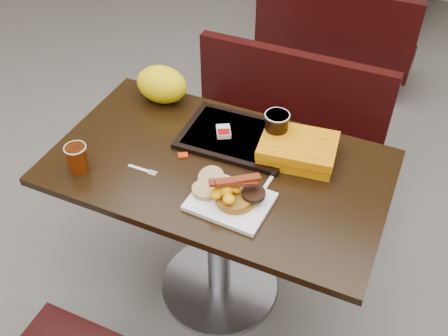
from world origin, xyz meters
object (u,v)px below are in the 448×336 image
at_px(fork, 139,168).
at_px(table_near, 219,233).
at_px(clamshell, 298,149).
at_px(bench_near_n, 277,136).
at_px(coffee_cup_far, 276,127).
at_px(tray, 237,137).
at_px(platter, 230,201).
at_px(paper_bag, 162,84).
at_px(hashbrown_sleeve_left, 223,132).
at_px(coffee_cup_near, 78,158).
at_px(pancake_stack, 236,198).
at_px(bench_far_s, 339,31).
at_px(knife, 262,191).

bearing_deg(fork, table_near, 28.72).
bearing_deg(clamshell, bench_near_n, 106.86).
bearing_deg(coffee_cup_far, tray, -167.94).
height_order(platter, fork, platter).
bearing_deg(paper_bag, bench_near_n, 48.90).
xyz_separation_m(tray, hashbrown_sleeve_left, (-0.05, -0.01, 0.02)).
bearing_deg(coffee_cup_near, hashbrown_sleeve_left, 43.08).
bearing_deg(tray, coffee_cup_far, 10.48).
bearing_deg(pancake_stack, table_near, 130.84).
bearing_deg(platter, coffee_cup_near, -170.39).
height_order(bench_far_s, paper_bag, paper_bag).
bearing_deg(tray, bench_near_n, 89.04).
distance_m(bench_far_s, clamshell, 1.82).
xyz_separation_m(table_near, hashbrown_sleeve_left, (-0.04, 0.15, 0.40)).
bearing_deg(bench_near_n, tray, -89.38).
xyz_separation_m(knife, tray, (-0.19, 0.22, 0.01)).
relative_size(bench_far_s, pancake_stack, 7.81).
relative_size(knife, clamshell, 0.59).
xyz_separation_m(coffee_cup_far, clamshell, (0.10, -0.04, -0.04)).
height_order(bench_near_n, platter, platter).
bearing_deg(fork, tray, 49.37).
bearing_deg(hashbrown_sleeve_left, pancake_stack, -88.30).
distance_m(knife, hashbrown_sleeve_left, 0.32).
relative_size(knife, coffee_cup_far, 1.35).
bearing_deg(coffee_cup_near, table_near, 26.75).
relative_size(pancake_stack, knife, 0.81).
bearing_deg(coffee_cup_near, bench_near_n, 64.61).
relative_size(platter, knife, 1.65).
bearing_deg(bench_far_s, platter, -86.80).
height_order(pancake_stack, coffee_cup_far, coffee_cup_far).
bearing_deg(bench_far_s, hashbrown_sleeve_left, -91.46).
xyz_separation_m(coffee_cup_near, clamshell, (0.68, 0.37, -0.01)).
xyz_separation_m(bench_far_s, knife, (0.19, -1.96, 0.39)).
bearing_deg(clamshell, fork, -156.89).
relative_size(bench_far_s, coffee_cup_near, 9.99).
bearing_deg(bench_near_n, coffee_cup_near, -115.39).
height_order(tray, hashbrown_sleeve_left, hashbrown_sleeve_left).
relative_size(coffee_cup_near, clamshell, 0.37).
distance_m(knife, tray, 0.29).
xyz_separation_m(coffee_cup_near, tray, (0.44, 0.38, -0.04)).
bearing_deg(coffee_cup_far, bench_far_s, 94.88).
xyz_separation_m(fork, knife, (0.44, 0.07, 0.00)).
relative_size(pancake_stack, tray, 0.31).
bearing_deg(platter, clamshell, 70.48).
bearing_deg(fork, bench_near_n, 73.53).
xyz_separation_m(table_near, platter, (0.12, -0.16, 0.38)).
distance_m(bench_near_n, fork, 0.96).
xyz_separation_m(bench_far_s, tray, (0.01, -1.74, 0.40)).
bearing_deg(clamshell, table_near, -155.31).
bearing_deg(hashbrown_sleeve_left, tray, -14.09).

